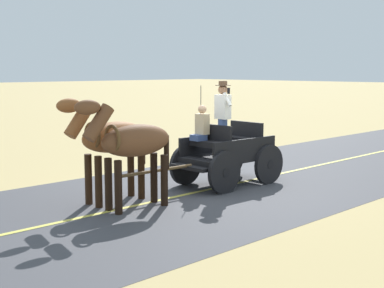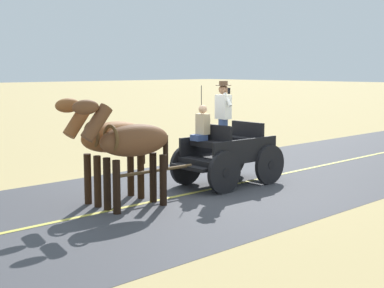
# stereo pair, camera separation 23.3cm
# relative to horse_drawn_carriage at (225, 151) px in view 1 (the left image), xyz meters

# --- Properties ---
(ground_plane) EXTENTS (200.00, 200.00, 0.00)m
(ground_plane) POSITION_rel_horse_drawn_carriage_xyz_m (-0.11, 0.42, -0.82)
(ground_plane) COLOR tan
(road_surface) EXTENTS (6.41, 160.00, 0.01)m
(road_surface) POSITION_rel_horse_drawn_carriage_xyz_m (-0.11, 0.42, -0.81)
(road_surface) COLOR #424247
(road_surface) RESTS_ON ground
(road_centre_stripe) EXTENTS (0.12, 160.00, 0.00)m
(road_centre_stripe) POSITION_rel_horse_drawn_carriage_xyz_m (-0.11, 0.42, -0.81)
(road_centre_stripe) COLOR #DBCC4C
(road_centre_stripe) RESTS_ON road_surface
(horse_drawn_carriage) EXTENTS (1.49, 4.51, 2.50)m
(horse_drawn_carriage) POSITION_rel_horse_drawn_carriage_xyz_m (0.00, 0.00, 0.00)
(horse_drawn_carriage) COLOR black
(horse_drawn_carriage) RESTS_ON ground
(horse_near_side) EXTENTS (0.70, 2.14, 2.21)m
(horse_near_side) POSITION_rel_horse_drawn_carriage_xyz_m (-0.26, 3.04, 0.51)
(horse_near_side) COLOR brown
(horse_near_side) RESTS_ON ground
(horse_off_side) EXTENTS (0.58, 2.13, 2.21)m
(horse_off_side) POSITION_rel_horse_drawn_carriage_xyz_m (0.48, 3.01, 0.51)
(horse_off_side) COLOR brown
(horse_off_side) RESTS_ON ground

